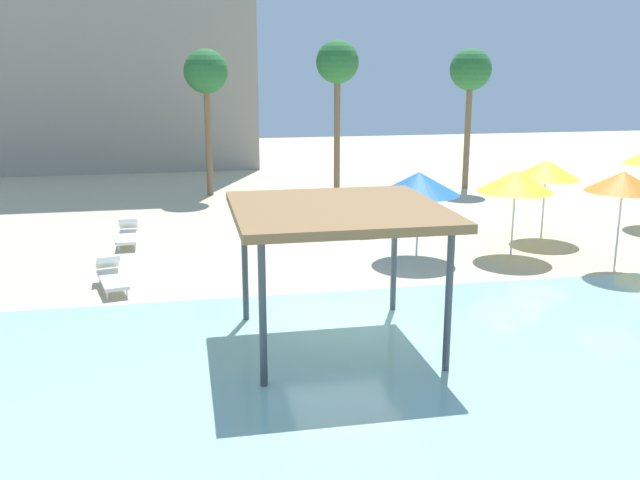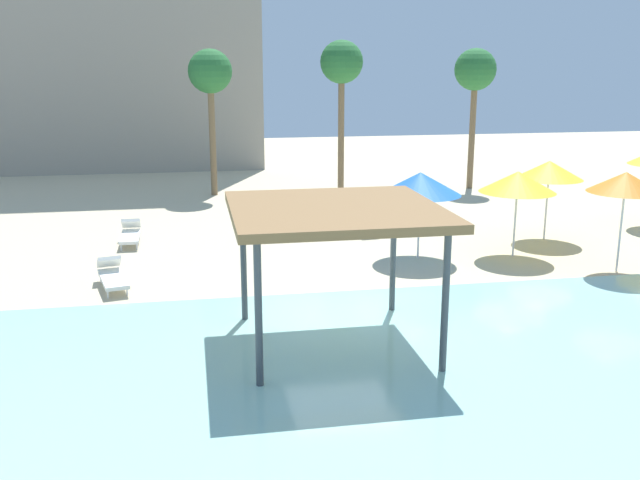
% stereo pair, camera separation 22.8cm
% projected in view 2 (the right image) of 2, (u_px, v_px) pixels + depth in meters
% --- Properties ---
extents(ground_plane, '(80.00, 80.00, 0.00)m').
position_uv_depth(ground_plane, '(342.00, 313.00, 16.81)').
color(ground_plane, beige).
extents(lagoon_water, '(44.00, 13.50, 0.04)m').
position_uv_depth(lagoon_water, '(408.00, 418.00, 11.80)').
color(lagoon_water, '#99D1C6').
rests_on(lagoon_water, ground).
extents(shade_pavilion, '(4.20, 4.20, 2.97)m').
position_uv_depth(shade_pavilion, '(335.00, 215.00, 14.28)').
color(shade_pavilion, '#42474C').
rests_on(shade_pavilion, ground).
extents(beach_umbrella_yellow_1, '(2.20, 2.20, 2.65)m').
position_uv_depth(beach_umbrella_yellow_1, '(549.00, 170.00, 23.23)').
color(beach_umbrella_yellow_1, silver).
rests_on(beach_umbrella_yellow_1, ground).
extents(beach_umbrella_orange_2, '(2.06, 2.06, 2.85)m').
position_uv_depth(beach_umbrella_orange_2, '(626.00, 182.00, 19.54)').
color(beach_umbrella_orange_2, silver).
rests_on(beach_umbrella_orange_2, ground).
extents(beach_umbrella_yellow_3, '(2.29, 2.29, 2.62)m').
position_uv_depth(beach_umbrella_yellow_3, '(518.00, 182.00, 21.19)').
color(beach_umbrella_yellow_3, silver).
rests_on(beach_umbrella_yellow_3, ground).
extents(beach_umbrella_blue_4, '(2.45, 2.45, 2.62)m').
position_uv_depth(beach_umbrella_blue_4, '(420.00, 184.00, 21.00)').
color(beach_umbrella_blue_4, silver).
rests_on(beach_umbrella_blue_4, ground).
extents(lounge_chair_1, '(0.79, 1.95, 0.74)m').
position_uv_depth(lounge_chair_1, '(361.00, 223.00, 24.78)').
color(lounge_chair_1, white).
rests_on(lounge_chair_1, ground).
extents(lounge_chair_3, '(0.62, 1.90, 0.74)m').
position_uv_depth(lounge_chair_3, '(130.00, 234.00, 23.19)').
color(lounge_chair_3, white).
rests_on(lounge_chair_3, ground).
extents(lounge_chair_5, '(1.01, 1.98, 0.74)m').
position_uv_depth(lounge_chair_5, '(112.00, 275.00, 18.67)').
color(lounge_chair_5, white).
rests_on(lounge_chair_5, ground).
extents(palm_tree_0, '(1.90, 1.90, 6.74)m').
position_uv_depth(palm_tree_0, '(342.00, 66.00, 31.24)').
color(palm_tree_0, brown).
rests_on(palm_tree_0, ground).
extents(palm_tree_1, '(1.90, 1.90, 6.35)m').
position_uv_depth(palm_tree_1, '(210.00, 75.00, 30.50)').
color(palm_tree_1, brown).
rests_on(palm_tree_1, ground).
extents(palm_tree_2, '(1.90, 1.90, 6.41)m').
position_uv_depth(palm_tree_2, '(475.00, 73.00, 32.17)').
color(palm_tree_2, brown).
rests_on(palm_tree_2, ground).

